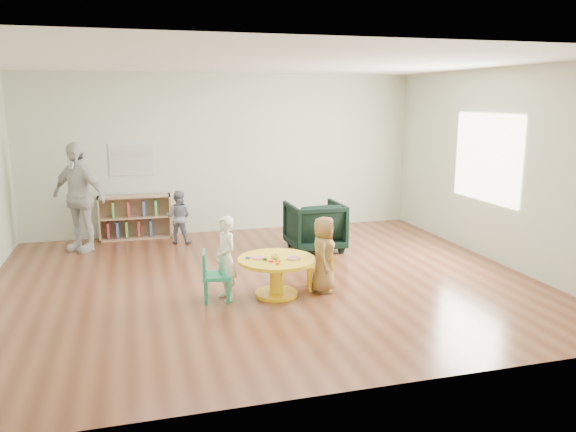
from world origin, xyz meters
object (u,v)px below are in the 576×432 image
object	(u,v)px
kid_chair_left	(213,274)
kid_chair_right	(323,265)
bookshelf	(134,217)
toddler	(179,217)
activity_table	(276,270)
child_left	(226,258)
adult_caretaker	(78,197)
child_right	(324,254)
armchair	(315,226)

from	to	relation	value
kid_chair_left	kid_chair_right	distance (m)	1.40
bookshelf	toddler	bearing A→B (deg)	-37.83
kid_chair_left	toddler	world-z (taller)	toddler
activity_table	child_left	size ratio (longest dim) A/B	0.93
child_left	toddler	distance (m)	2.89
activity_table	bookshelf	bearing A→B (deg)	115.16
bookshelf	adult_caretaker	distance (m)	1.13
kid_chair_right	adult_caretaker	bearing A→B (deg)	57.97
activity_table	bookshelf	distance (m)	3.82
kid_chair_right	child_right	distance (m)	0.20
armchair	toddler	world-z (taller)	toddler
child_left	child_right	world-z (taller)	child_left
child_left	child_right	xyz separation A→B (m)	(1.21, -0.04, -0.03)
armchair	toddler	xyz separation A→B (m)	(-2.04, 1.02, 0.06)
kid_chair_right	child_right	world-z (taller)	child_right
child_right	kid_chair_left	bearing A→B (deg)	112.05
bookshelf	kid_chair_right	bearing A→B (deg)	-56.13
kid_chair_left	adult_caretaker	size ratio (longest dim) A/B	0.35
armchair	child_right	bearing A→B (deg)	74.32
kid_chair_left	armchair	size ratio (longest dim) A/B	0.71
child_right	toddler	size ratio (longest dim) A/B	1.08
toddler	adult_caretaker	world-z (taller)	adult_caretaker
armchair	adult_caretaker	xyz separation A→B (m)	(-3.57, 0.98, 0.47)
activity_table	kid_chair_left	world-z (taller)	kid_chair_left
kid_chair_right	activity_table	bearing A→B (deg)	109.12
kid_chair_right	child_left	xyz separation A→B (m)	(-1.24, -0.07, 0.20)
toddler	kid_chair_right	bearing A→B (deg)	142.19
kid_chair_left	armchair	xyz separation A→B (m)	(1.89, 1.86, 0.06)
activity_table	kid_chair_left	size ratio (longest dim) A/B	1.56
armchair	adult_caretaker	size ratio (longest dim) A/B	0.49
adult_caretaker	kid_chair_right	bearing A→B (deg)	-2.59
kid_chair_left	child_left	world-z (taller)	child_left
bookshelf	toddler	world-z (taller)	toddler
activity_table	toddler	distance (m)	3.05
bookshelf	kid_chair_left	bearing A→B (deg)	-76.00
armchair	child_right	size ratio (longest dim) A/B	0.89
bookshelf	adult_caretaker	size ratio (longest dim) A/B	0.70
activity_table	child_right	world-z (taller)	child_right
armchair	child_left	distance (m)	2.54
armchair	child_left	world-z (taller)	child_left
activity_table	kid_chair_right	size ratio (longest dim) A/B	1.63
child_right	bookshelf	bearing A→B (deg)	56.42
armchair	adult_caretaker	bearing A→B (deg)	-15.90
activity_table	kid_chair_right	bearing A→B (deg)	9.17
armchair	kid_chair_right	bearing A→B (deg)	74.16
activity_table	adult_caretaker	size ratio (longest dim) A/B	0.55
bookshelf	armchair	xyz separation A→B (m)	(2.74, -1.57, 0.02)
activity_table	adult_caretaker	bearing A→B (deg)	130.48
child_left	adult_caretaker	bearing A→B (deg)	-162.25
kid_chair_left	adult_caretaker	bearing A→B (deg)	-140.58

